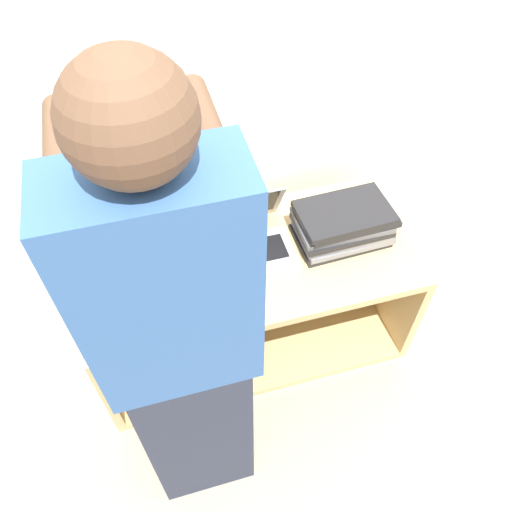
{
  "coord_description": "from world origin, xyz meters",
  "views": [
    {
      "loc": [
        -0.32,
        -0.91,
        2.08
      ],
      "look_at": [
        0.0,
        0.22,
        0.68
      ],
      "focal_mm": 35.0,
      "sensor_mm": 36.0,
      "label": 1
    }
  ],
  "objects_px": {
    "laptop_open": "(246,240)",
    "laptop_stack_left": "(147,266)",
    "laptop_stack_right": "(343,224)",
    "person": "(182,353)"
  },
  "relations": [
    {
      "from": "laptop_open",
      "to": "laptop_stack_left",
      "type": "distance_m",
      "value": 0.4
    },
    {
      "from": "laptop_stack_right",
      "to": "person",
      "type": "relative_size",
      "value": 0.22
    },
    {
      "from": "laptop_open",
      "to": "laptop_stack_right",
      "type": "distance_m",
      "value": 0.39
    },
    {
      "from": "laptop_open",
      "to": "person",
      "type": "distance_m",
      "value": 0.73
    },
    {
      "from": "laptop_open",
      "to": "person",
      "type": "xyz_separation_m",
      "value": [
        -0.33,
        -0.59,
        0.27
      ]
    },
    {
      "from": "laptop_stack_left",
      "to": "laptop_open",
      "type": "bearing_deg",
      "value": 8.09
    },
    {
      "from": "laptop_stack_left",
      "to": "person",
      "type": "xyz_separation_m",
      "value": [
        0.06,
        -0.53,
        0.24
      ]
    },
    {
      "from": "laptop_stack_left",
      "to": "person",
      "type": "bearing_deg",
      "value": -83.37
    },
    {
      "from": "laptop_stack_left",
      "to": "person",
      "type": "distance_m",
      "value": 0.59
    },
    {
      "from": "laptop_open",
      "to": "laptop_stack_left",
      "type": "relative_size",
      "value": 0.93
    }
  ]
}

